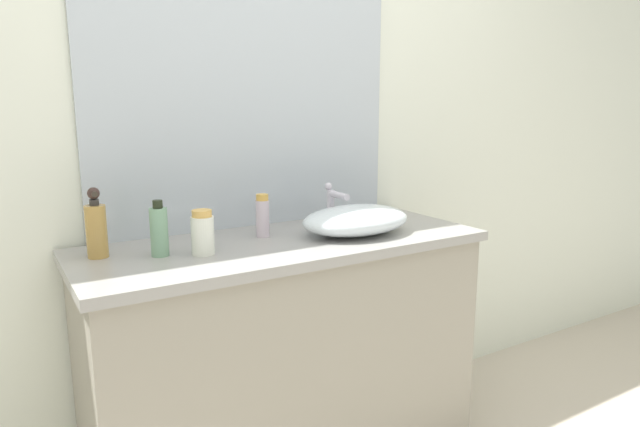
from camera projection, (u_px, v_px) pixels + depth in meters
name	position (u px, v px, depth m)	size (l,w,h in m)	color
bathroom_wall_rear	(230.00, 105.00, 2.00)	(6.00, 0.06, 2.60)	silver
vanity_counter	(286.00, 359.00, 1.94)	(1.36, 0.53, 0.86)	gray
wall_mirror_panel	(247.00, 49.00, 1.96)	(1.16, 0.01, 1.27)	#B2BCC6
sink_basin	(356.00, 220.00, 1.93)	(0.40, 0.27, 0.10)	silver
faucet	(333.00, 201.00, 2.05)	(0.03, 0.14, 0.16)	silver
soap_dispenser	(96.00, 228.00, 1.63)	(0.06, 0.06, 0.21)	#B48A44
lotion_bottle	(263.00, 216.00, 1.89)	(0.05, 0.05, 0.15)	silver
perfume_bottle	(159.00, 231.00, 1.65)	(0.05, 0.05, 0.17)	#79A683
spray_can	(203.00, 233.00, 1.67)	(0.07, 0.07, 0.14)	white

